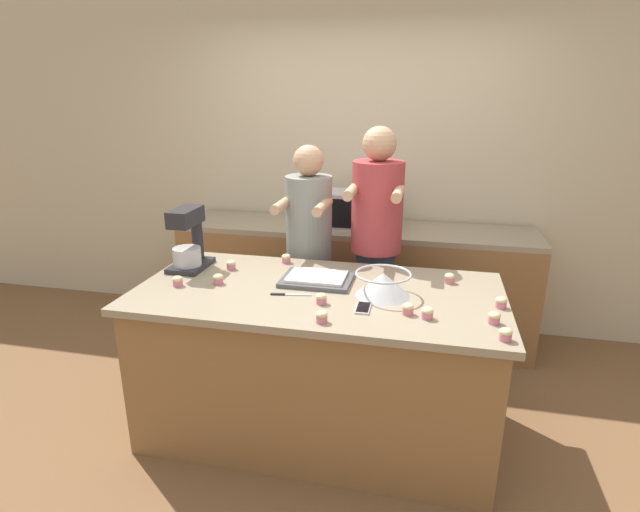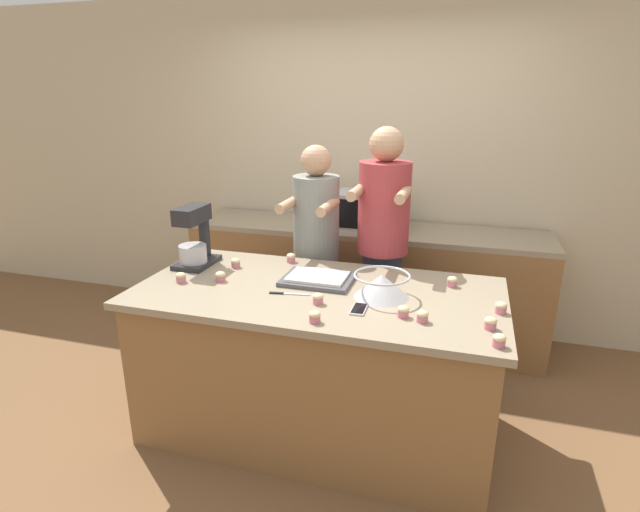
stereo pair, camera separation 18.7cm
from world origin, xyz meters
TOP-DOWN VIEW (x-y plane):
  - ground_plane at (0.00, 0.00)m, footprint 16.00×16.00m
  - back_wall at (0.00, 1.63)m, footprint 10.00×0.06m
  - island_counter at (0.00, 0.00)m, footprint 2.02×1.00m
  - back_counter at (0.00, 1.28)m, footprint 2.80×0.60m
  - person_left at (-0.23, 0.70)m, footprint 0.33×0.50m
  - person_right at (0.24, 0.70)m, footprint 0.35×0.51m
  - stand_mixer at (-0.85, 0.18)m, footprint 0.20×0.30m
  - mixing_bowl at (0.36, -0.00)m, footprint 0.30×0.30m
  - baking_tray at (-0.03, 0.12)m, footprint 0.40×0.30m
  - microwave_oven at (0.04, 1.28)m, footprint 0.55×0.34m
  - cell_phone at (0.28, -0.20)m, footprint 0.07×0.15m
  - knife at (-0.14, -0.11)m, footprint 0.22×0.05m
  - cupcake_0 at (-0.60, 0.21)m, footprint 0.06×0.06m
  - cupcake_1 at (0.06, -0.19)m, footprint 0.06×0.06m
  - cupcake_2 at (0.71, 0.27)m, footprint 0.06×0.06m
  - cupcake_3 at (0.50, -0.22)m, footprint 0.06×0.06m
  - cupcake_4 at (0.94, -0.40)m, footprint 0.06×0.06m
  - cupcake_5 at (0.11, -0.40)m, footprint 0.06×0.06m
  - cupcake_6 at (0.60, -0.25)m, footprint 0.06×0.06m
  - cupcake_7 at (-0.30, 0.40)m, footprint 0.06×0.06m
  - cupcake_8 at (-0.78, -0.12)m, footprint 0.06×0.06m
  - cupcake_9 at (0.90, -0.23)m, footprint 0.06×0.06m
  - cupcake_10 at (0.96, -0.03)m, footprint 0.06×0.06m
  - cupcake_11 at (-0.57, -0.04)m, footprint 0.06×0.06m

SIDE VIEW (x-z plane):
  - ground_plane at x=0.00m, z-range 0.00..0.00m
  - island_counter at x=0.00m, z-range 0.00..0.90m
  - back_counter at x=0.00m, z-range 0.00..0.93m
  - person_left at x=-0.23m, z-range 0.05..1.66m
  - knife at x=-0.14m, z-range 0.89..0.90m
  - cell_phone at x=0.28m, z-range 0.89..0.91m
  - baking_tray at x=-0.03m, z-range 0.89..0.93m
  - person_right at x=0.24m, z-range 0.05..1.79m
  - cupcake_0 at x=-0.60m, z-range 0.89..0.95m
  - cupcake_1 at x=0.06m, z-range 0.89..0.95m
  - cupcake_2 at x=0.71m, z-range 0.89..0.95m
  - cupcake_3 at x=0.50m, z-range 0.89..0.95m
  - cupcake_4 at x=0.94m, z-range 0.89..0.95m
  - cupcake_5 at x=0.11m, z-range 0.89..0.95m
  - cupcake_6 at x=0.60m, z-range 0.89..0.95m
  - cupcake_7 at x=-0.30m, z-range 0.89..0.95m
  - cupcake_8 at x=-0.78m, z-range 0.89..0.95m
  - cupcake_9 at x=0.90m, z-range 0.89..0.95m
  - cupcake_10 at x=0.96m, z-range 0.89..0.95m
  - cupcake_11 at x=-0.57m, z-range 0.89..0.95m
  - mixing_bowl at x=0.36m, z-range 0.90..1.03m
  - stand_mixer at x=-0.85m, z-range 0.87..1.25m
  - microwave_oven at x=0.04m, z-range 0.93..1.20m
  - back_wall at x=0.00m, z-range 0.00..2.70m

